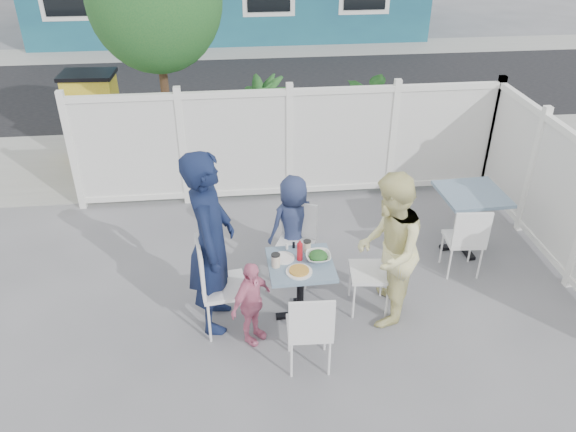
{
  "coord_description": "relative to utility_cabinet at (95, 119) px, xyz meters",
  "views": [
    {
      "loc": [
        -0.69,
        -4.68,
        3.93
      ],
      "look_at": [
        -0.16,
        0.2,
        0.99
      ],
      "focal_mm": 35.0,
      "sensor_mm": 36.0,
      "label": 1
    }
  ],
  "objects": [
    {
      "name": "ground",
      "position": [
        2.82,
        -4.0,
        -0.69
      ],
      "size": [
        80.0,
        80.0,
        0.0
      ],
      "primitive_type": "plane",
      "color": "slate"
    },
    {
      "name": "near_sidewalk",
      "position": [
        2.82,
        -0.2,
        -0.68
      ],
      "size": [
        24.0,
        2.6,
        0.01
      ],
      "primitive_type": "cube",
      "color": "gray",
      "rests_on": "ground"
    },
    {
      "name": "street",
      "position": [
        2.82,
        3.5,
        -0.69
      ],
      "size": [
        24.0,
        5.0,
        0.01
      ],
      "primitive_type": "cube",
      "color": "black",
      "rests_on": "ground"
    },
    {
      "name": "far_sidewalk",
      "position": [
        2.82,
        6.6,
        -0.68
      ],
      "size": [
        24.0,
        1.6,
        0.01
      ],
      "primitive_type": "cube",
      "color": "gray",
      "rests_on": "ground"
    },
    {
      "name": "fence_back",
      "position": [
        2.92,
        -1.6,
        0.1
      ],
      "size": [
        5.86,
        0.08,
        1.6
      ],
      "color": "white",
      "rests_on": "ground"
    },
    {
      "name": "fence_right",
      "position": [
        5.82,
        -3.4,
        0.09
      ],
      "size": [
        0.08,
        3.66,
        1.6
      ],
      "rotation": [
        0.0,
        0.0,
        1.57
      ],
      "color": "white",
      "rests_on": "ground"
    },
    {
      "name": "utility_cabinet",
      "position": [
        0.0,
        0.0,
        0.0
      ],
      "size": [
        0.77,
        0.57,
        1.38
      ],
      "primitive_type": "cube",
      "rotation": [
        0.0,
        0.0,
        -0.05
      ],
      "color": "gold",
      "rests_on": "ground"
    },
    {
      "name": "potted_shrub_a",
      "position": [
        2.57,
        -0.9,
        0.08
      ],
      "size": [
        1.22,
        1.22,
        1.54
      ],
      "primitive_type": "imported",
      "rotation": [
        0.0,
        0.0,
        5.51
      ],
      "color": "#184D21",
      "rests_on": "ground"
    },
    {
      "name": "potted_shrub_b",
      "position": [
        4.5,
        -1.0,
        0.02
      ],
      "size": [
        1.53,
        1.42,
        1.41
      ],
      "primitive_type": "imported",
      "rotation": [
        0.0,
        0.0,
        3.44
      ],
      "color": "#184D21",
      "rests_on": "ground"
    },
    {
      "name": "main_table",
      "position": [
        2.74,
        -4.2,
        -0.16
      ],
      "size": [
        0.66,
        0.66,
        0.68
      ],
      "rotation": [
        0.0,
        0.0,
        0.02
      ],
      "color": "#43587D",
      "rests_on": "ground"
    },
    {
      "name": "spare_table",
      "position": [
        4.92,
        -3.14,
        -0.09
      ],
      "size": [
        0.77,
        0.77,
        0.78
      ],
      "rotation": [
        0.0,
        0.0,
        0.05
      ],
      "color": "#43587D",
      "rests_on": "ground"
    },
    {
      "name": "chair_left",
      "position": [
        1.89,
        -4.27,
        -0.1
      ],
      "size": [
        0.5,
        0.52,
        1.02
      ],
      "rotation": [
        0.0,
        0.0,
        -1.43
      ],
      "color": "white",
      "rests_on": "ground"
    },
    {
      "name": "chair_right",
      "position": [
        3.55,
        -4.13,
        -0.15
      ],
      "size": [
        0.45,
        0.46,
        0.93
      ],
      "rotation": [
        0.0,
        0.0,
        1.47
      ],
      "color": "white",
      "rests_on": "ground"
    },
    {
      "name": "chair_back",
      "position": [
        2.79,
        -3.47,
        -0.17
      ],
      "size": [
        0.52,
        0.52,
        0.89
      ],
      "rotation": [
        0.0,
        0.0,
        2.74
      ],
      "color": "white",
      "rests_on": "ground"
    },
    {
      "name": "chair_near",
      "position": [
        2.73,
        -4.94,
        -0.17
      ],
      "size": [
        0.42,
        0.4,
        0.89
      ],
      "rotation": [
        0.0,
        0.0,
        -0.04
      ],
      "color": "white",
      "rests_on": "ground"
    },
    {
      "name": "chair_spare",
      "position": [
        4.68,
        -3.67,
        -0.17
      ],
      "size": [
        0.43,
        0.42,
        0.89
      ],
      "rotation": [
        0.0,
        0.0,
        -0.07
      ],
      "color": "white",
      "rests_on": "ground"
    },
    {
      "name": "man",
      "position": [
        1.87,
        -4.16,
        0.27
      ],
      "size": [
        0.52,
        0.73,
        1.91
      ],
      "primitive_type": "imported",
      "rotation": [
        0.0,
        0.0,
        1.48
      ],
      "color": "#111A3A",
      "rests_on": "ground"
    },
    {
      "name": "woman",
      "position": [
        3.59,
        -4.27,
        0.13
      ],
      "size": [
        0.84,
        0.95,
        1.63
      ],
      "primitive_type": "imported",
      "rotation": [
        0.0,
        0.0,
        -1.9
      ],
      "color": "#E8DC56",
      "rests_on": "ground"
    },
    {
      "name": "boy",
      "position": [
        2.77,
        -3.33,
        -0.1
      ],
      "size": [
        0.68,
        0.56,
        1.18
      ],
      "primitive_type": "imported",
      "rotation": [
        0.0,
        0.0,
        3.51
      ],
      "color": "navy",
      "rests_on": "ground"
    },
    {
      "name": "toddler",
      "position": [
        2.23,
        -4.49,
        -0.23
      ],
      "size": [
        0.53,
        0.54,
        0.91
      ],
      "primitive_type": "imported",
      "rotation": [
        0.0,
        0.0,
        0.81
      ],
      "color": "pink",
      "rests_on": "ground"
    },
    {
      "name": "plate_main",
      "position": [
        2.71,
        -4.35,
        0.0
      ],
      "size": [
        0.26,
        0.26,
        0.02
      ],
      "primitive_type": "cylinder",
      "color": "white",
      "rests_on": "main_table"
    },
    {
      "name": "plate_side",
      "position": [
        2.58,
        -4.11,
        0.0
      ],
      "size": [
        0.22,
        0.22,
        0.02
      ],
      "primitive_type": "cylinder",
      "color": "white",
      "rests_on": "main_table"
    },
    {
      "name": "salad_bowl",
      "position": [
        2.92,
        -4.16,
        0.02
      ],
      "size": [
        0.25,
        0.25,
        0.06
      ],
      "primitive_type": "imported",
      "color": "white",
      "rests_on": "main_table"
    },
    {
      "name": "coffee_cup_a",
      "position": [
        2.49,
        -4.23,
        0.06
      ],
      "size": [
        0.09,
        0.09,
        0.13
      ],
      "primitive_type": "cylinder",
      "color": "beige",
      "rests_on": "main_table"
    },
    {
      "name": "coffee_cup_b",
      "position": [
        2.83,
        -4.01,
        0.05
      ],
      "size": [
        0.08,
        0.08,
        0.12
      ],
      "primitive_type": "cylinder",
      "color": "beige",
      "rests_on": "main_table"
    },
    {
      "name": "ketchup_bottle",
      "position": [
        2.74,
        -4.14,
        0.09
      ],
      "size": [
        0.06,
        0.06,
        0.19
      ],
      "primitive_type": "cylinder",
      "color": "#AC121D",
      "rests_on": "main_table"
    },
    {
      "name": "salt_shaker",
      "position": [
        2.63,
        -3.94,
        0.03
      ],
      "size": [
        0.03,
        0.03,
        0.07
      ],
      "primitive_type": "cylinder",
      "color": "white",
      "rests_on": "main_table"
    },
    {
      "name": "pepper_shaker",
      "position": [
        2.7,
        -3.92,
        0.03
      ],
      "size": [
        0.03,
        0.03,
        0.06
      ],
      "primitive_type": "cylinder",
      "color": "black",
      "rests_on": "main_table"
    }
  ]
}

